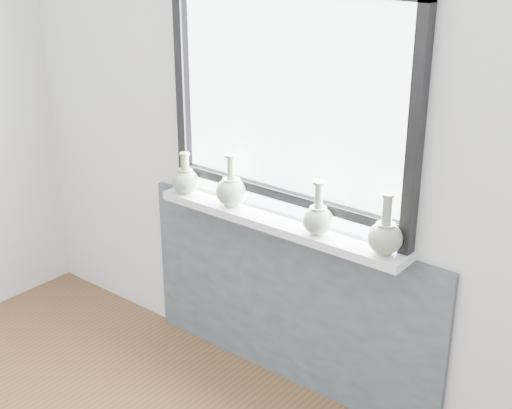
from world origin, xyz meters
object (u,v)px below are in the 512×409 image
Objects in this scene: vase_a at (186,179)px; vase_b at (231,190)px; vase_c at (318,218)px; vase_d at (385,236)px; windowsill at (278,223)px.

vase_b is (0.29, 0.02, 0.01)m from vase_a.
vase_a is 0.80m from vase_c.
vase_b is at bearing 179.70° from vase_d.
vase_a is (-0.56, -0.03, 0.09)m from windowsill.
vase_a is 0.80× the size of vase_d.
windowsill is at bearing 2.21° from vase_b.
vase_b reaches higher than windowsill.
vase_c is 0.32m from vase_d.
vase_d is (0.56, -0.01, 0.10)m from windowsill.
vase_b is 0.97× the size of vase_d.
windowsill is at bearing 178.48° from vase_d.
windowsill is 5.41× the size of vase_c.
vase_a is 0.29m from vase_b.
vase_d is at bearing -1.52° from windowsill.
vase_a is 0.86× the size of vase_c.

